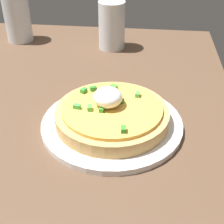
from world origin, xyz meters
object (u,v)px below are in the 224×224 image
object	(u,v)px
pizza	(112,113)
cup_far	(112,28)
cup_near	(18,20)
plate	(112,124)

from	to	relation	value
pizza	cup_far	size ratio (longest dim) A/B	1.63
cup_near	plate	bearing A→B (deg)	-140.88
pizza	cup_near	bearing A→B (deg)	39.09
cup_near	pizza	bearing A→B (deg)	-140.91
plate	cup_near	xyz separation A→B (cm)	(38.51, 31.32, 5.23)
cup_near	cup_far	size ratio (longest dim) A/B	0.99
plate	pizza	xyz separation A→B (cm)	(0.04, 0.06, 2.30)
cup_near	cup_far	bearing A→B (deg)	-94.74
plate	pizza	size ratio (longest dim) A/B	1.25
cup_far	plate	bearing A→B (deg)	-173.21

